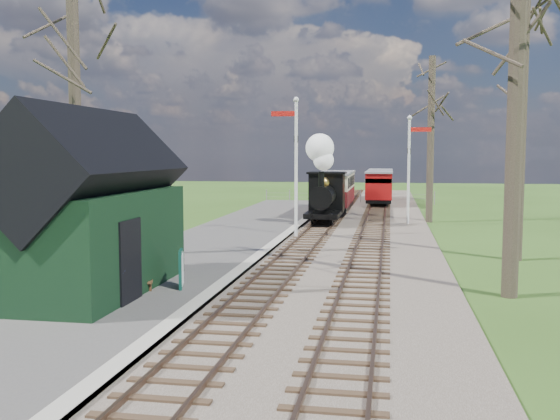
{
  "coord_description": "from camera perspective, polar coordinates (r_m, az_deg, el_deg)",
  "views": [
    {
      "loc": [
        3.35,
        -10.98,
        3.79
      ],
      "look_at": [
        -0.82,
        12.61,
        1.6
      ],
      "focal_mm": 40.0,
      "sensor_mm": 36.0,
      "label": 1
    }
  ],
  "objects": [
    {
      "name": "station_shed",
      "position": [
        16.89,
        -16.96,
        -0.18
      ],
      "size": [
        3.25,
        6.3,
        4.78
      ],
      "color": "black",
      "rests_on": "platform"
    },
    {
      "name": "platform",
      "position": [
        26.16,
        -5.27,
        -2.91
      ],
      "size": [
        5.0,
        44.0,
        0.2
      ],
      "primitive_type": "cube",
      "color": "#474442",
      "rests_on": "ground"
    },
    {
      "name": "bench",
      "position": [
        17.27,
        -12.5,
        -5.63
      ],
      "size": [
        0.83,
        1.46,
        0.8
      ],
      "color": "#4B311A",
      "rests_on": "platform"
    },
    {
      "name": "fence_line",
      "position": [
        47.19,
        6.28,
        1.25
      ],
      "size": [
        12.6,
        0.08,
        1.0
      ],
      "color": "slate",
      "rests_on": "ground"
    },
    {
      "name": "distant_hills",
      "position": [
        77.99,
        8.36,
        -9.69
      ],
      "size": [
        114.4,
        48.0,
        22.02
      ],
      "color": "#385B23",
      "rests_on": "ground"
    },
    {
      "name": "ballast_bed",
      "position": [
        33.26,
        6.42,
        -1.27
      ],
      "size": [
        8.0,
        60.0,
        0.1
      ],
      "primitive_type": "cube",
      "color": "brown",
      "rests_on": "ground"
    },
    {
      "name": "coping_strip",
      "position": [
        25.66,
        -0.3,
        -3.03
      ],
      "size": [
        0.4,
        44.0,
        0.21
      ],
      "primitive_type": "cube",
      "color": "#B2AD9E",
      "rests_on": "ground"
    },
    {
      "name": "locomotive",
      "position": [
        32.56,
        4.08,
        2.24
      ],
      "size": [
        1.82,
        4.26,
        4.56
      ],
      "color": "black",
      "rests_on": "ground"
    },
    {
      "name": "track_far",
      "position": [
        33.2,
        8.66,
        -1.22
      ],
      "size": [
        1.6,
        60.0,
        0.15
      ],
      "color": "brown",
      "rests_on": "ground"
    },
    {
      "name": "track_near",
      "position": [
        33.36,
        4.19,
        -1.14
      ],
      "size": [
        1.6,
        60.0,
        0.15
      ],
      "color": "brown",
      "rests_on": "ground"
    },
    {
      "name": "sign_board",
      "position": [
        16.9,
        -9.03,
        -5.34
      ],
      "size": [
        0.27,
        0.69,
        1.02
      ],
      "color": "#0D4033",
      "rests_on": "platform"
    },
    {
      "name": "bare_trees",
      "position": [
        21.23,
        4.6,
        9.04
      ],
      "size": [
        15.51,
        22.39,
        12.0
      ],
      "color": "#382D23",
      "rests_on": "ground"
    },
    {
      "name": "person",
      "position": [
        15.17,
        -14.65,
        -5.9
      ],
      "size": [
        0.52,
        0.61,
        1.42
      ],
      "primitive_type": "imported",
      "rotation": [
        0.0,
        0.0,
        1.16
      ],
      "color": "#1B1F32",
      "rests_on": "platform"
    },
    {
      "name": "red_carriage_a",
      "position": [
        44.93,
        9.05,
        2.1
      ],
      "size": [
        1.9,
        4.69,
        1.99
      ],
      "color": "black",
      "rests_on": "ground"
    },
    {
      "name": "semaphore_far",
      "position": [
        33.0,
        11.83,
        4.35
      ],
      "size": [
        1.22,
        0.24,
        5.72
      ],
      "color": "silver",
      "rests_on": "ground"
    },
    {
      "name": "red_carriage_b",
      "position": [
        50.43,
        9.16,
        2.43
      ],
      "size": [
        1.9,
        4.69,
        1.99
      ],
      "color": "black",
      "rests_on": "ground"
    },
    {
      "name": "semaphore_near",
      "position": [
        27.29,
        1.34,
        4.87
      ],
      "size": [
        1.22,
        0.24,
        6.22
      ],
      "color": "silver",
      "rests_on": "ground"
    },
    {
      "name": "coach",
      "position": [
        38.62,
        5.02,
        1.86
      ],
      "size": [
        2.13,
        7.29,
        2.24
      ],
      "color": "black",
      "rests_on": "ground"
    },
    {
      "name": "ground",
      "position": [
        12.09,
        -6.77,
        -13.08
      ],
      "size": [
        140.0,
        140.0,
        0.0
      ],
      "primitive_type": "plane",
      "color": "#2C4C17",
      "rests_on": "ground"
    }
  ]
}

